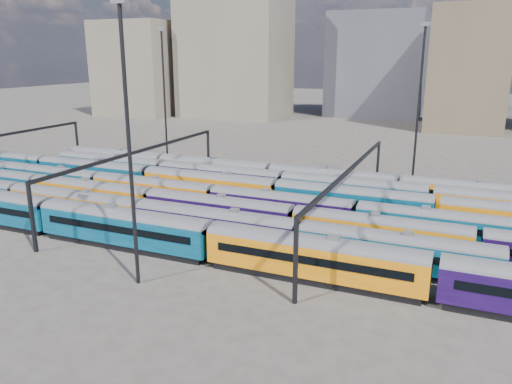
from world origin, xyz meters
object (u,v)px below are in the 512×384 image
at_px(rake_0, 314,253).
at_px(mast_2, 128,137).
at_px(rake_1, 215,222).
at_px(rake_2, 218,208).

height_order(rake_0, mast_2, mast_2).
distance_m(rake_1, rake_2, 5.44).
bearing_deg(rake_2, rake_1, -66.72).
relative_size(rake_1, rake_2, 1.43).
relative_size(rake_0, rake_1, 0.77).
distance_m(rake_0, mast_2, 20.06).
height_order(rake_0, rake_1, rake_0).
height_order(rake_0, rake_2, rake_0).
bearing_deg(mast_2, rake_0, 24.82).
distance_m(rake_0, rake_1, 14.10).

